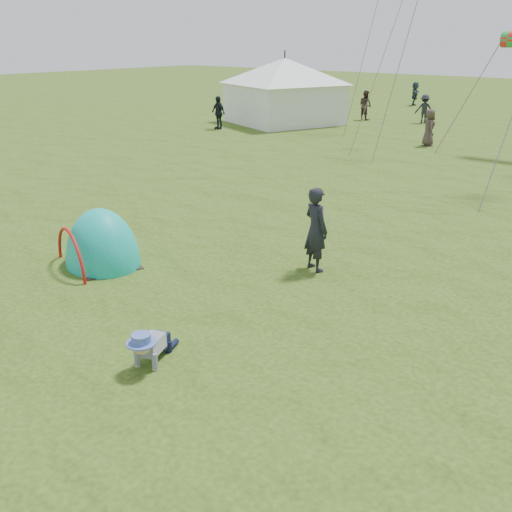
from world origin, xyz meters
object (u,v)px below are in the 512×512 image
Objects in this scene: popup_tent at (104,263)px; event_marquee at (284,89)px; crawling_toddler at (150,345)px; standing_adult at (316,229)px.

event_marquee reaches higher than popup_tent.
crawling_toddler is 4.45m from popup_tent.
standing_adult is 0.32× the size of event_marquee.
standing_adult is at bearing 70.89° from crawling_toddler.
event_marquee is (-13.88, 17.35, 1.01)m from standing_adult.
crawling_toddler is at bearing -36.90° from event_marquee.
standing_adult is (3.75, 2.65, 0.89)m from popup_tent.
event_marquee is (-14.08, 22.04, 1.59)m from crawling_toddler.
popup_tent is at bearing 131.13° from crawling_toddler.
popup_tent is at bearing 54.90° from standing_adult.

